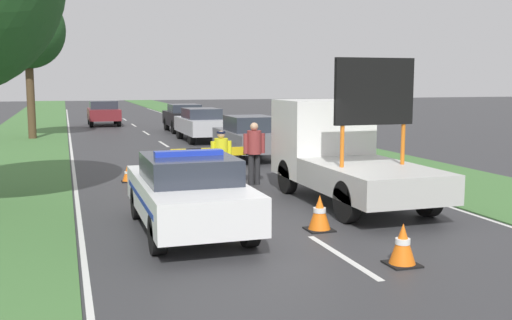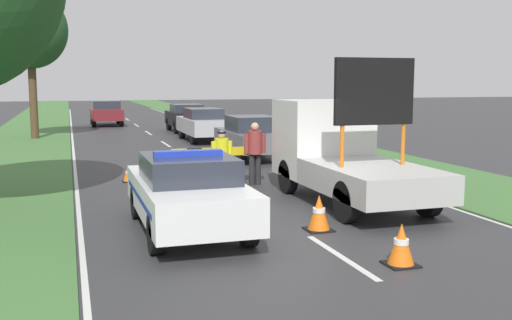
{
  "view_description": "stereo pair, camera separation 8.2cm",
  "coord_description": "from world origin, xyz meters",
  "px_view_note": "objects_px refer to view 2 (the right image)",
  "views": [
    {
      "loc": [
        -4.29,
        -11.38,
        2.88
      ],
      "look_at": [
        -0.18,
        1.46,
        1.1
      ],
      "focal_mm": 42.0,
      "sensor_mm": 36.0,
      "label": 1
    },
    {
      "loc": [
        -4.21,
        -11.4,
        2.88
      ],
      "look_at": [
        -0.18,
        1.46,
        1.1
      ],
      "focal_mm": 42.0,
      "sensor_mm": 36.0,
      "label": 2
    }
  ],
  "objects_px": {
    "police_officer": "(222,155)",
    "traffic_cone_near_police": "(238,174)",
    "traffic_cone_lane_edge": "(401,245)",
    "traffic_cone_centre_front": "(146,180)",
    "queued_car_sedan_silver": "(203,124)",
    "road_barrier": "(217,154)",
    "pedestrian_civilian": "(255,148)",
    "police_car": "(187,192)",
    "traffic_cone_near_truck": "(128,174)",
    "queued_car_wagon_maroon": "(106,112)",
    "queued_car_suv_grey": "(250,136)",
    "traffic_cone_behind_barrier": "(319,213)",
    "queued_car_sedan_black": "(186,117)",
    "work_truck": "(340,152)",
    "roadside_tree_near_left": "(30,30)"
  },
  "relations": [
    {
      "from": "police_officer",
      "to": "traffic_cone_near_police",
      "type": "height_order",
      "value": "police_officer"
    },
    {
      "from": "police_officer",
      "to": "traffic_cone_lane_edge",
      "type": "distance_m",
      "value": 7.35
    },
    {
      "from": "traffic_cone_centre_front",
      "to": "queued_car_sedan_silver",
      "type": "relative_size",
      "value": 0.15
    },
    {
      "from": "police_officer",
      "to": "traffic_cone_centre_front",
      "type": "height_order",
      "value": "police_officer"
    },
    {
      "from": "road_barrier",
      "to": "traffic_cone_near_police",
      "type": "bearing_deg",
      "value": -21.97
    },
    {
      "from": "pedestrian_civilian",
      "to": "traffic_cone_centre_front",
      "type": "bearing_deg",
      "value": 177.92
    },
    {
      "from": "traffic_cone_centre_front",
      "to": "police_car",
      "type": "bearing_deg",
      "value": -85.97
    },
    {
      "from": "traffic_cone_near_truck",
      "to": "queued_car_wagon_maroon",
      "type": "height_order",
      "value": "queued_car_wagon_maroon"
    },
    {
      "from": "queued_car_suv_grey",
      "to": "traffic_cone_near_police",
      "type": "bearing_deg",
      "value": 69.37
    },
    {
      "from": "traffic_cone_centre_front",
      "to": "traffic_cone_behind_barrier",
      "type": "distance_m",
      "value": 5.6
    },
    {
      "from": "traffic_cone_near_police",
      "to": "queued_car_sedan_black",
      "type": "relative_size",
      "value": 0.13
    },
    {
      "from": "work_truck",
      "to": "queued_car_suv_grey",
      "type": "height_order",
      "value": "work_truck"
    },
    {
      "from": "police_car",
      "to": "traffic_cone_near_police",
      "type": "xyz_separation_m",
      "value": [
        2.42,
        5.06,
        -0.52
      ]
    },
    {
      "from": "traffic_cone_centre_front",
      "to": "traffic_cone_near_truck",
      "type": "bearing_deg",
      "value": 97.37
    },
    {
      "from": "roadside_tree_near_left",
      "to": "queued_car_wagon_maroon",
      "type": "bearing_deg",
      "value": 64.18
    },
    {
      "from": "traffic_cone_centre_front",
      "to": "traffic_cone_lane_edge",
      "type": "xyz_separation_m",
      "value": [
        3.08,
        -7.33,
        -0.01
      ]
    },
    {
      "from": "work_truck",
      "to": "traffic_cone_behind_barrier",
      "type": "bearing_deg",
      "value": 54.2
    },
    {
      "from": "work_truck",
      "to": "traffic_cone_lane_edge",
      "type": "bearing_deg",
      "value": 71.37
    },
    {
      "from": "police_officer",
      "to": "queued_car_wagon_maroon",
      "type": "bearing_deg",
      "value": -99.51
    },
    {
      "from": "queued_car_sedan_black",
      "to": "queued_car_wagon_maroon",
      "type": "relative_size",
      "value": 1.0
    },
    {
      "from": "police_car",
      "to": "police_officer",
      "type": "height_order",
      "value": "police_car"
    },
    {
      "from": "work_truck",
      "to": "traffic_cone_centre_front",
      "type": "bearing_deg",
      "value": -28.88
    },
    {
      "from": "traffic_cone_centre_front",
      "to": "queued_car_sedan_black",
      "type": "distance_m",
      "value": 19.05
    },
    {
      "from": "road_barrier",
      "to": "roadside_tree_near_left",
      "type": "distance_m",
      "value": 17.06
    },
    {
      "from": "police_officer",
      "to": "traffic_cone_behind_barrier",
      "type": "bearing_deg",
      "value": 85.63
    },
    {
      "from": "traffic_cone_behind_barrier",
      "to": "roadside_tree_near_left",
      "type": "bearing_deg",
      "value": 106.19
    },
    {
      "from": "police_officer",
      "to": "traffic_cone_near_truck",
      "type": "height_order",
      "value": "police_officer"
    },
    {
      "from": "police_car",
      "to": "queued_car_wagon_maroon",
      "type": "height_order",
      "value": "queued_car_wagon_maroon"
    },
    {
      "from": "work_truck",
      "to": "queued_car_sedan_black",
      "type": "height_order",
      "value": "work_truck"
    },
    {
      "from": "traffic_cone_behind_barrier",
      "to": "roadside_tree_near_left",
      "type": "relative_size",
      "value": 0.1
    },
    {
      "from": "pedestrian_civilian",
      "to": "queued_car_wagon_maroon",
      "type": "height_order",
      "value": "pedestrian_civilian"
    },
    {
      "from": "pedestrian_civilian",
      "to": "roadside_tree_near_left",
      "type": "height_order",
      "value": "roadside_tree_near_left"
    },
    {
      "from": "queued_car_sedan_black",
      "to": "traffic_cone_near_police",
      "type": "bearing_deg",
      "value": 83.89
    },
    {
      "from": "traffic_cone_centre_front",
      "to": "traffic_cone_near_truck",
      "type": "height_order",
      "value": "traffic_cone_centre_front"
    },
    {
      "from": "pedestrian_civilian",
      "to": "queued_car_suv_grey",
      "type": "relative_size",
      "value": 0.41
    },
    {
      "from": "road_barrier",
      "to": "police_officer",
      "type": "height_order",
      "value": "police_officer"
    },
    {
      "from": "police_car",
      "to": "traffic_cone_near_police",
      "type": "relative_size",
      "value": 8.79
    },
    {
      "from": "police_car",
      "to": "road_barrier",
      "type": "height_order",
      "value": "police_car"
    },
    {
      "from": "traffic_cone_behind_barrier",
      "to": "queued_car_suv_grey",
      "type": "distance_m",
      "value": 11.03
    },
    {
      "from": "police_car",
      "to": "work_truck",
      "type": "relative_size",
      "value": 0.84
    },
    {
      "from": "traffic_cone_lane_edge",
      "to": "roadside_tree_near_left",
      "type": "height_order",
      "value": "roadside_tree_near_left"
    },
    {
      "from": "police_car",
      "to": "traffic_cone_centre_front",
      "type": "height_order",
      "value": "police_car"
    },
    {
      "from": "roadside_tree_near_left",
      "to": "queued_car_sedan_silver",
      "type": "bearing_deg",
      "value": -24.73
    },
    {
      "from": "queued_car_sedan_black",
      "to": "roadside_tree_near_left",
      "type": "relative_size",
      "value": 0.56
    },
    {
      "from": "traffic_cone_near_police",
      "to": "traffic_cone_behind_barrier",
      "type": "bearing_deg",
      "value": -89.82
    },
    {
      "from": "queued_car_wagon_maroon",
      "to": "queued_car_sedan_silver",
      "type": "bearing_deg",
      "value": 107.89
    },
    {
      "from": "pedestrian_civilian",
      "to": "queued_car_sedan_silver",
      "type": "bearing_deg",
      "value": 74.49
    },
    {
      "from": "police_officer",
      "to": "queued_car_wagon_maroon",
      "type": "relative_size",
      "value": 0.39
    },
    {
      "from": "work_truck",
      "to": "queued_car_sedan_black",
      "type": "xyz_separation_m",
      "value": [
        0.12,
        20.59,
        -0.33
      ]
    },
    {
      "from": "work_truck",
      "to": "traffic_cone_behind_barrier",
      "type": "distance_m",
      "value": 3.38
    }
  ]
}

